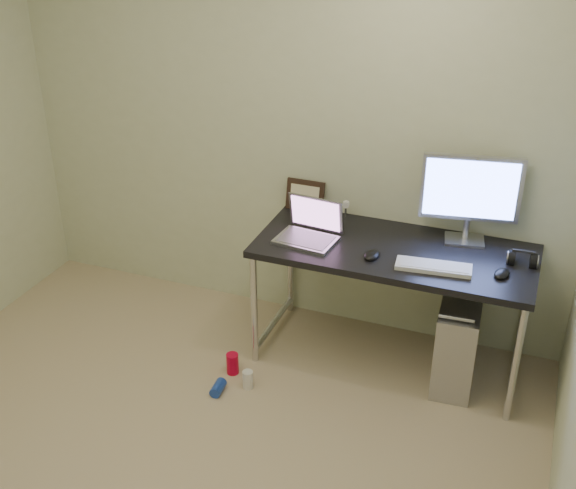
{
  "coord_description": "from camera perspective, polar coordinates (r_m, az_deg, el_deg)",
  "views": [
    {
      "loc": [
        1.48,
        -2.09,
        2.62
      ],
      "look_at": [
        0.28,
        1.06,
        0.85
      ],
      "focal_mm": 45.0,
      "sensor_mm": 36.0,
      "label": 1
    }
  ],
  "objects": [
    {
      "name": "desk",
      "position": [
        4.07,
        8.36,
        -1.29
      ],
      "size": [
        1.54,
        0.67,
        0.75
      ],
      "color": "black",
      "rests_on": "ground"
    },
    {
      "name": "wall_back",
      "position": [
        4.34,
        -0.16,
        9.27
      ],
      "size": [
        3.5,
        0.02,
        2.5
      ],
      "primitive_type": "cube",
      "color": "beige",
      "rests_on": "ground"
    },
    {
      "name": "mouse_left",
      "position": [
        3.91,
        6.64,
        -0.72
      ],
      "size": [
        0.09,
        0.13,
        0.04
      ],
      "primitive_type": "ellipsoid",
      "rotation": [
        0.0,
        0.0,
        -0.1
      ],
      "color": "black",
      "rests_on": "desk"
    },
    {
      "name": "can_red",
      "position": [
        4.25,
        -4.41,
        -9.36
      ],
      "size": [
        0.09,
        0.09,
        0.13
      ],
      "primitive_type": "cylinder",
      "rotation": [
        0.0,
        0.0,
        -0.26
      ],
      "color": "red",
      "rests_on": "ground"
    },
    {
      "name": "can_white",
      "position": [
        4.15,
        -3.19,
        -10.6
      ],
      "size": [
        0.07,
        0.07,
        0.11
      ],
      "primitive_type": "cylinder",
      "rotation": [
        0.0,
        0.0,
        -0.12
      ],
      "color": "silver",
      "rests_on": "ground"
    },
    {
      "name": "cable_a",
      "position": [
        4.41,
        13.47,
        -3.43
      ],
      "size": [
        0.01,
        0.16,
        0.69
      ],
      "primitive_type": "cylinder",
      "rotation": [
        0.21,
        0.0,
        0.0
      ],
      "color": "black",
      "rests_on": "ground"
    },
    {
      "name": "keyboard",
      "position": [
        3.85,
        11.43,
        -1.75
      ],
      "size": [
        0.41,
        0.17,
        0.02
      ],
      "primitive_type": "cube",
      "rotation": [
        0.0,
        0.0,
        0.11
      ],
      "color": "silver",
      "rests_on": "desk"
    },
    {
      "name": "headphones",
      "position": [
        4.01,
        18.04,
        -1.13
      ],
      "size": [
        0.15,
        0.09,
        0.1
      ],
      "rotation": [
        0.0,
        0.0,
        0.04
      ],
      "color": "black",
      "rests_on": "desk"
    },
    {
      "name": "laptop",
      "position": [
        4.07,
        1.73,
        1.19
      ],
      "size": [
        0.35,
        0.3,
        0.23
      ],
      "rotation": [
        0.0,
        0.0,
        -0.1
      ],
      "color": "#AFB0B6",
      "rests_on": "desk"
    },
    {
      "name": "monitor",
      "position": [
        4.06,
        14.23,
        4.01
      ],
      "size": [
        0.54,
        0.19,
        0.51
      ],
      "rotation": [
        0.0,
        0.0,
        0.17
      ],
      "color": "#AFB0B6",
      "rests_on": "desk"
    },
    {
      "name": "tower_computer",
      "position": [
        4.2,
        13.23,
        -7.39
      ],
      "size": [
        0.25,
        0.51,
        0.55
      ],
      "rotation": [
        0.0,
        0.0,
        0.06
      ],
      "color": "#ACADB1",
      "rests_on": "ground"
    },
    {
      "name": "picture_frame",
      "position": [
        4.4,
        1.36,
        3.89
      ],
      "size": [
        0.24,
        0.07,
        0.19
      ],
      "primitive_type": "cube",
      "rotation": [
        -0.21,
        0.0,
        -0.01
      ],
      "color": "black",
      "rests_on": "desk"
    },
    {
      "name": "mouse_right",
      "position": [
        3.87,
        16.56,
        -2.12
      ],
      "size": [
        0.1,
        0.13,
        0.04
      ],
      "primitive_type": "ellipsoid",
      "rotation": [
        0.0,
        0.0,
        -0.2
      ],
      "color": "black",
      "rests_on": "desk"
    },
    {
      "name": "cable_b",
      "position": [
        4.39,
        14.55,
        -3.98
      ],
      "size": [
        0.02,
        0.11,
        0.71
      ],
      "primitive_type": "cylinder",
      "rotation": [
        0.14,
        0.0,
        0.09
      ],
      "color": "black",
      "rests_on": "ground"
    },
    {
      "name": "webcam",
      "position": [
        4.29,
        4.6,
        3.04
      ],
      "size": [
        0.05,
        0.04,
        0.12
      ],
      "rotation": [
        0.0,
        0.0,
        0.2
      ],
      "color": "silver",
      "rests_on": "desk"
    },
    {
      "name": "can_blue",
      "position": [
        4.14,
        -5.54,
        -11.21
      ],
      "size": [
        0.07,
        0.12,
        0.06
      ],
      "primitive_type": "cylinder",
      "rotation": [
        1.57,
        0.0,
        0.07
      ],
      "color": "#1E40AC",
      "rests_on": "ground"
    }
  ]
}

